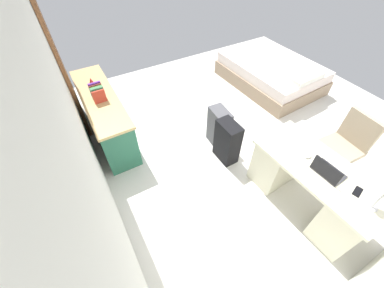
{
  "coord_description": "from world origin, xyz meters",
  "views": [
    {
      "loc": [
        -1.97,
        2.22,
        2.76
      ],
      "look_at": [
        -0.21,
        1.21,
        0.6
      ],
      "focal_mm": 22.15,
      "sensor_mm": 36.0,
      "label": 1
    }
  ],
  "objects_px": {
    "cell_phone_near_laptop": "(358,192)",
    "desk": "(310,186)",
    "bed": "(271,73)",
    "office_chair": "(341,149)",
    "computer_mouse": "(308,156)",
    "suitcase_black": "(227,142)",
    "desk_lamp": "(383,189)",
    "suitcase_spare_grey": "(219,128)",
    "figurine_small": "(91,81)",
    "laptop": "(327,171)",
    "credenza": "(105,116)"
  },
  "relations": [
    {
      "from": "suitcase_black",
      "to": "desk_lamp",
      "type": "height_order",
      "value": "desk_lamp"
    },
    {
      "from": "office_chair",
      "to": "computer_mouse",
      "type": "height_order",
      "value": "office_chair"
    },
    {
      "from": "credenza",
      "to": "cell_phone_near_laptop",
      "type": "relative_size",
      "value": 13.24
    },
    {
      "from": "bed",
      "to": "computer_mouse",
      "type": "height_order",
      "value": "computer_mouse"
    },
    {
      "from": "figurine_small",
      "to": "credenza",
      "type": "bearing_deg",
      "value": -179.74
    },
    {
      "from": "credenza",
      "to": "figurine_small",
      "type": "height_order",
      "value": "figurine_small"
    },
    {
      "from": "suitcase_spare_grey",
      "to": "cell_phone_near_laptop",
      "type": "height_order",
      "value": "cell_phone_near_laptop"
    },
    {
      "from": "desk",
      "to": "laptop",
      "type": "relative_size",
      "value": 4.58
    },
    {
      "from": "cell_phone_near_laptop",
      "to": "desk",
      "type": "bearing_deg",
      "value": -4.93
    },
    {
      "from": "cell_phone_near_laptop",
      "to": "desk_lamp",
      "type": "distance_m",
      "value": 0.29
    },
    {
      "from": "suitcase_spare_grey",
      "to": "figurine_small",
      "type": "bearing_deg",
      "value": 49.32
    },
    {
      "from": "desk",
      "to": "laptop",
      "type": "xyz_separation_m",
      "value": [
        -0.08,
        0.03,
        0.39
      ]
    },
    {
      "from": "desk",
      "to": "credenza",
      "type": "height_order",
      "value": "credenza"
    },
    {
      "from": "laptop",
      "to": "figurine_small",
      "type": "height_order",
      "value": "laptop"
    },
    {
      "from": "credenza",
      "to": "suitcase_black",
      "type": "bearing_deg",
      "value": -135.22
    },
    {
      "from": "laptop",
      "to": "computer_mouse",
      "type": "bearing_deg",
      "value": -5.79
    },
    {
      "from": "suitcase_spare_grey",
      "to": "laptop",
      "type": "bearing_deg",
      "value": -165.2
    },
    {
      "from": "desk",
      "to": "figurine_small",
      "type": "height_order",
      "value": "figurine_small"
    },
    {
      "from": "office_chair",
      "to": "cell_phone_near_laptop",
      "type": "xyz_separation_m",
      "value": [
        -0.56,
        0.71,
        0.31
      ]
    },
    {
      "from": "cell_phone_near_laptop",
      "to": "figurine_small",
      "type": "xyz_separation_m",
      "value": [
        3.2,
        1.83,
        0.09
      ]
    },
    {
      "from": "suitcase_black",
      "to": "cell_phone_near_laptop",
      "type": "distance_m",
      "value": 1.61
    },
    {
      "from": "credenza",
      "to": "laptop",
      "type": "relative_size",
      "value": 5.59
    },
    {
      "from": "bed",
      "to": "suitcase_spare_grey",
      "type": "bearing_deg",
      "value": 115.17
    },
    {
      "from": "suitcase_spare_grey",
      "to": "cell_phone_near_laptop",
      "type": "xyz_separation_m",
      "value": [
        -1.81,
        -0.4,
        0.41
      ]
    },
    {
      "from": "suitcase_spare_grey",
      "to": "figurine_small",
      "type": "height_order",
      "value": "figurine_small"
    },
    {
      "from": "desk",
      "to": "figurine_small",
      "type": "relative_size",
      "value": 13.41
    },
    {
      "from": "bed",
      "to": "desk",
      "type": "bearing_deg",
      "value": 145.94
    },
    {
      "from": "desk",
      "to": "laptop",
      "type": "distance_m",
      "value": 0.4
    },
    {
      "from": "suitcase_black",
      "to": "figurine_small",
      "type": "distance_m",
      "value": 2.23
    },
    {
      "from": "computer_mouse",
      "to": "figurine_small",
      "type": "distance_m",
      "value": 3.16
    },
    {
      "from": "laptop",
      "to": "computer_mouse",
      "type": "xyz_separation_m",
      "value": [
        0.26,
        -0.03,
        -0.03
      ]
    },
    {
      "from": "desk",
      "to": "suitcase_black",
      "type": "bearing_deg",
      "value": 19.84
    },
    {
      "from": "laptop",
      "to": "cell_phone_near_laptop",
      "type": "xyz_separation_m",
      "value": [
        -0.3,
        -0.09,
        -0.04
      ]
    },
    {
      "from": "desk_lamp",
      "to": "figurine_small",
      "type": "distance_m",
      "value": 3.78
    },
    {
      "from": "desk_lamp",
      "to": "desk",
      "type": "bearing_deg",
      "value": 3.49
    },
    {
      "from": "desk",
      "to": "computer_mouse",
      "type": "bearing_deg",
      "value": -0.17
    },
    {
      "from": "office_chair",
      "to": "computer_mouse",
      "type": "bearing_deg",
      "value": 89.63
    },
    {
      "from": "office_chair",
      "to": "cell_phone_near_laptop",
      "type": "height_order",
      "value": "office_chair"
    },
    {
      "from": "suitcase_spare_grey",
      "to": "laptop",
      "type": "xyz_separation_m",
      "value": [
        -1.5,
        -0.3,
        0.45
      ]
    },
    {
      "from": "suitcase_spare_grey",
      "to": "desk_lamp",
      "type": "distance_m",
      "value": 2.08
    },
    {
      "from": "office_chair",
      "to": "laptop",
      "type": "xyz_separation_m",
      "value": [
        -0.26,
        0.8,
        0.35
      ]
    },
    {
      "from": "suitcase_black",
      "to": "desk_lamp",
      "type": "xyz_separation_m",
      "value": [
        -1.62,
        -0.43,
        0.65
      ]
    },
    {
      "from": "computer_mouse",
      "to": "cell_phone_near_laptop",
      "type": "xyz_separation_m",
      "value": [
        -0.57,
        -0.07,
        -0.01
      ]
    },
    {
      "from": "office_chair",
      "to": "suitcase_black",
      "type": "height_order",
      "value": "office_chair"
    },
    {
      "from": "office_chair",
      "to": "computer_mouse",
      "type": "xyz_separation_m",
      "value": [
        0.01,
        0.78,
        0.32
      ]
    },
    {
      "from": "desk",
      "to": "desk_lamp",
      "type": "distance_m",
      "value": 0.79
    },
    {
      "from": "suitcase_black",
      "to": "computer_mouse",
      "type": "relative_size",
      "value": 6.6
    },
    {
      "from": "desk",
      "to": "cell_phone_near_laptop",
      "type": "bearing_deg",
      "value": -169.72
    },
    {
      "from": "suitcase_spare_grey",
      "to": "cell_phone_near_laptop",
      "type": "relative_size",
      "value": 4.64
    },
    {
      "from": "computer_mouse",
      "to": "desk_lamp",
      "type": "distance_m",
      "value": 0.74
    }
  ]
}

